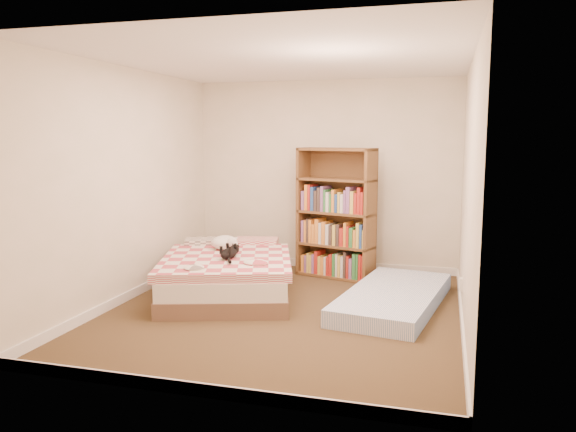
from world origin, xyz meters
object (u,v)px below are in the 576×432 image
(bookshelf, at_px, (336,231))
(white_dog, at_px, (225,242))
(floor_mattress, at_px, (393,298))
(bed, at_px, (229,273))
(black_cat, at_px, (230,253))

(bookshelf, height_order, white_dog, bookshelf)
(bookshelf, relative_size, white_dog, 3.99)
(floor_mattress, xyz_separation_m, white_dog, (-1.98, 0.23, 0.45))
(bed, bearing_deg, black_cat, -79.68)
(floor_mattress, bearing_deg, black_cat, -164.80)
(floor_mattress, bearing_deg, bookshelf, 136.53)
(bookshelf, bearing_deg, floor_mattress, -36.31)
(bed, bearing_deg, floor_mattress, -17.14)
(black_cat, bearing_deg, floor_mattress, 4.40)
(bed, xyz_separation_m, floor_mattress, (1.85, 0.01, -0.14))
(bed, relative_size, floor_mattress, 1.14)
(bookshelf, xyz_separation_m, floor_mattress, (0.83, -1.09, -0.50))
(bookshelf, xyz_separation_m, white_dog, (-1.16, -0.86, -0.05))
(floor_mattress, distance_m, white_dog, 2.05)
(floor_mattress, relative_size, white_dog, 4.73)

